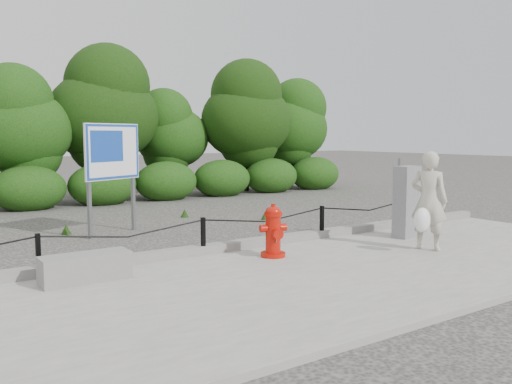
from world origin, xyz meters
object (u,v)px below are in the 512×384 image
at_px(concrete_block, 86,268).
at_px(utility_cabinet, 406,202).
at_px(fire_hydrant, 273,232).
at_px(pedestrian, 429,202).
at_px(advertising_sign, 112,157).

height_order(concrete_block, utility_cabinet, utility_cabinet).
relative_size(fire_hydrant, utility_cabinet, 0.57).
relative_size(pedestrian, advertising_sign, 0.74).
distance_m(fire_hydrant, concrete_block, 2.89).
bearing_deg(pedestrian, utility_cabinet, -55.34).
height_order(pedestrian, concrete_block, pedestrian).
xyz_separation_m(fire_hydrant, pedestrian, (2.42, -1.03, 0.40)).
distance_m(concrete_block, utility_cabinet, 5.91).
bearing_deg(fire_hydrant, pedestrian, -8.52).
distance_m(pedestrian, utility_cabinet, 1.13).
distance_m(pedestrian, concrete_block, 5.48).
xyz_separation_m(fire_hydrant, utility_cabinet, (3.01, -0.07, 0.27)).
bearing_deg(utility_cabinet, advertising_sign, 129.62).
xyz_separation_m(utility_cabinet, advertising_sign, (-4.26, 3.76, 0.81)).
relative_size(utility_cabinet, advertising_sign, 0.67).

